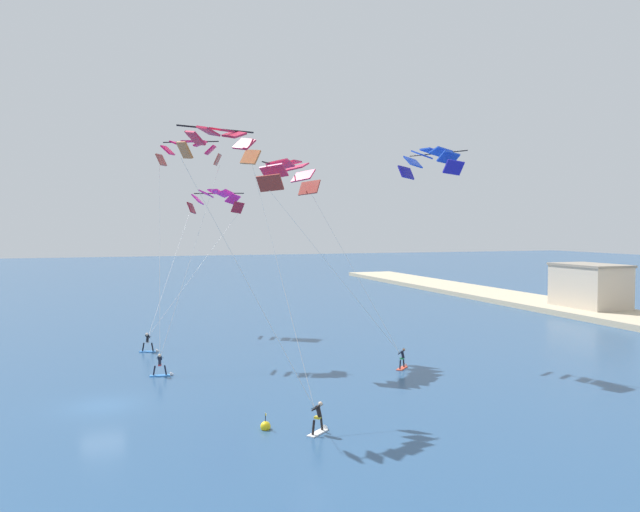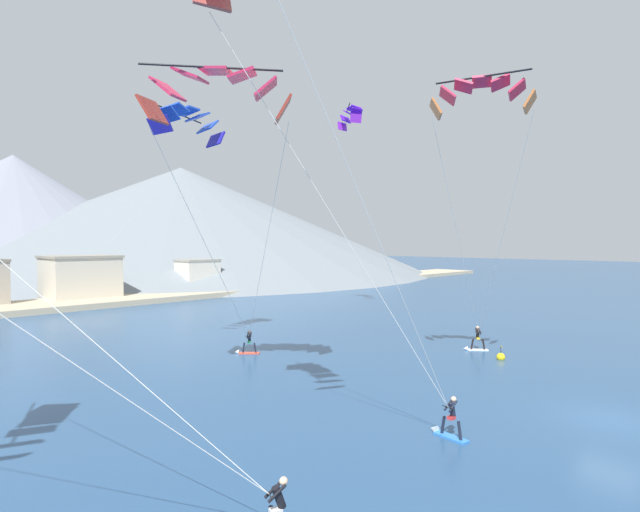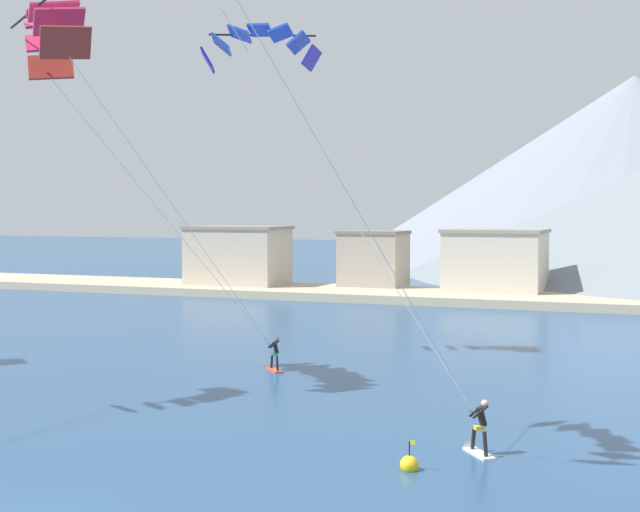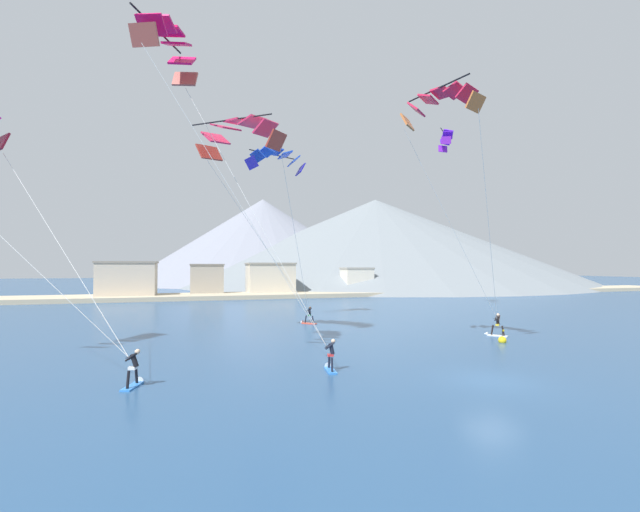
# 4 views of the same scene
# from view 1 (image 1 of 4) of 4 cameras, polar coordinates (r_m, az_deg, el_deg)

# --- Properties ---
(ground_plane) EXTENTS (400.00, 400.00, 0.00)m
(ground_plane) POSITION_cam_1_polar(r_m,az_deg,el_deg) (40.98, -19.25, -12.80)
(ground_plane) COLOR navy
(kitesurfer_near_lead) EXTENTS (1.49, 1.53, 1.67)m
(kitesurfer_near_lead) POSITION_cam_1_polar(r_m,az_deg,el_deg) (48.86, 7.61, -9.61)
(kitesurfer_near_lead) COLOR #E54C33
(kitesurfer_near_lead) RESTS_ON ground
(kitesurfer_near_trail) EXTENTS (1.40, 1.61, 1.81)m
(kitesurfer_near_trail) POSITION_cam_1_polar(r_m,az_deg,el_deg) (33.90, -0.00, -14.96)
(kitesurfer_near_trail) COLOR white
(kitesurfer_near_trail) RESTS_ON ground
(kitesurfer_mid_center) EXTENTS (0.93, 1.78, 1.77)m
(kitesurfer_mid_center) POSITION_cam_1_polar(r_m,az_deg,el_deg) (56.48, -15.27, -7.93)
(kitesurfer_mid_center) COLOR #337FDB
(kitesurfer_mid_center) RESTS_ON ground
(kitesurfer_far_left) EXTENTS (0.63, 1.78, 1.72)m
(kitesurfer_far_left) POSITION_cam_1_polar(r_m,az_deg,el_deg) (47.41, -14.17, -10.01)
(kitesurfer_far_left) COLOR #337FDB
(kitesurfer_far_left) RESTS_ON ground
(parafoil_kite_near_lead) EXTENTS (10.47, 9.97, 15.05)m
(parafoil_kite_near_lead) POSITION_cam_1_polar(r_m,az_deg,el_deg) (51.94, -2.83, 7.50)
(parafoil_kite_near_lead) COLOR maroon
(parafoil_kite_near_trail) EXTENTS (8.99, 6.29, 15.49)m
(parafoil_kite_near_trail) POSITION_cam_1_polar(r_m,az_deg,el_deg) (38.56, -9.04, 10.23)
(parafoil_kite_near_trail) COLOR #C06430
(parafoil_kite_mid_center) EXTENTS (12.78, 10.73, 13.50)m
(parafoil_kite_mid_center) POSITION_cam_1_polar(r_m,az_deg,el_deg) (67.08, -9.59, 5.12)
(parafoil_kite_mid_center) COLOR maroon
(parafoil_kite_far_left) EXTENTS (9.69, 6.06, 16.97)m
(parafoil_kite_far_left) POSITION_cam_1_polar(r_m,az_deg,el_deg) (55.12, -11.90, 9.38)
(parafoil_kite_far_left) COLOR #B24C40
(parafoil_kite_distant_low_drift) EXTENTS (6.31, 3.71, 2.33)m
(parafoil_kite_distant_low_drift) POSITION_cam_1_polar(r_m,az_deg,el_deg) (51.76, 10.07, 8.68)
(parafoil_kite_distant_low_drift) COLOR #1F1BA0
(race_marker_buoy) EXTENTS (0.56, 0.56, 1.02)m
(race_marker_buoy) POSITION_cam_1_polar(r_m,az_deg,el_deg) (34.66, -5.01, -15.26)
(race_marker_buoy) COLOR yellow
(race_marker_buoy) RESTS_ON ground
(shore_building_quay_east) EXTENTS (9.12, 5.93, 6.18)m
(shore_building_quay_east) POSITION_cam_1_polar(r_m,az_deg,el_deg) (86.06, 23.43, -2.71)
(shore_building_quay_east) COLOR beige
(shore_building_quay_east) RESTS_ON ground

